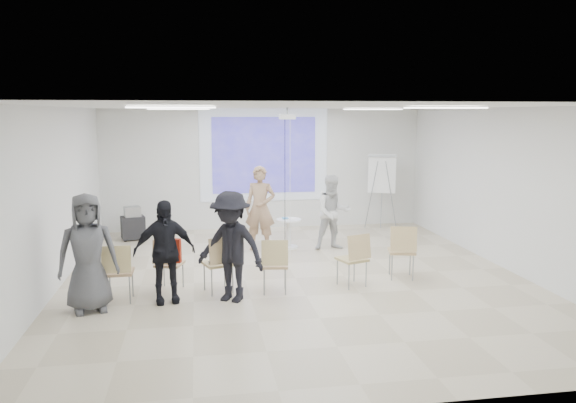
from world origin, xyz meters
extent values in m
cube|color=beige|center=(0.00, 0.00, -0.05)|extent=(8.00, 9.00, 0.10)
cube|color=white|center=(0.00, 0.00, 3.05)|extent=(8.00, 9.00, 0.10)
cube|color=silver|center=(0.00, 4.55, 1.50)|extent=(8.00, 0.10, 3.00)
cube|color=silver|center=(-4.05, 0.00, 1.50)|extent=(0.10, 9.00, 3.00)
cube|color=silver|center=(4.05, 0.00, 1.50)|extent=(0.10, 9.00, 3.00)
cube|color=silver|center=(0.00, 4.49, 1.85)|extent=(3.20, 0.01, 2.30)
cube|color=#3D37BC|center=(0.00, 4.47, 1.85)|extent=(2.60, 0.01, 1.90)
cylinder|color=white|center=(0.25, 2.22, 0.02)|extent=(0.39, 0.39, 0.04)
cylinder|color=white|center=(0.25, 2.22, 0.31)|extent=(0.11, 0.11, 0.58)
cylinder|color=white|center=(0.25, 2.22, 0.62)|extent=(0.54, 0.54, 0.04)
cube|color=white|center=(0.29, 2.20, 0.64)|extent=(0.20, 0.16, 0.01)
cube|color=#419AC5|center=(0.18, 2.27, 0.65)|extent=(0.13, 0.18, 0.01)
imported|color=tan|center=(-0.37, 2.17, 1.02)|extent=(0.87, 0.73, 2.04)
imported|color=silver|center=(1.17, 1.99, 0.88)|extent=(0.88, 0.72, 1.77)
cube|color=silver|center=(-0.19, 2.42, 1.34)|extent=(0.08, 0.13, 0.04)
cube|color=silver|center=(0.99, 2.24, 1.19)|extent=(0.04, 0.12, 0.04)
cube|color=tan|center=(-2.91, -0.76, 0.46)|extent=(0.44, 0.44, 0.04)
cube|color=tan|center=(-2.91, -0.96, 0.72)|extent=(0.43, 0.09, 0.41)
cylinder|color=gray|center=(-3.08, -0.93, 0.22)|extent=(0.02, 0.02, 0.45)
cylinder|color=gray|center=(-2.73, -0.93, 0.22)|extent=(0.02, 0.02, 0.45)
cylinder|color=#92969A|center=(-3.08, -0.58, 0.22)|extent=(0.02, 0.02, 0.45)
cylinder|color=gray|center=(-2.73, -0.58, 0.22)|extent=(0.02, 0.02, 0.45)
cube|color=tan|center=(-2.16, -0.31, 0.44)|extent=(0.51, 0.51, 0.04)
cube|color=tan|center=(-2.22, -0.50, 0.68)|extent=(0.42, 0.20, 0.39)
cylinder|color=gray|center=(-2.37, -0.42, 0.21)|extent=(0.03, 0.03, 0.43)
cylinder|color=gray|center=(-2.05, -0.52, 0.21)|extent=(0.03, 0.03, 0.43)
cylinder|color=gray|center=(-2.27, -0.11, 0.21)|extent=(0.03, 0.03, 0.43)
cylinder|color=gray|center=(-1.95, -0.21, 0.21)|extent=(0.03, 0.03, 0.43)
cube|color=tan|center=(-1.37, -0.55, 0.47)|extent=(0.56, 0.56, 0.04)
cube|color=tan|center=(-1.31, -0.75, 0.74)|extent=(0.45, 0.22, 0.42)
cylinder|color=gray|center=(-1.49, -0.78, 0.23)|extent=(0.03, 0.03, 0.46)
cylinder|color=gray|center=(-1.15, -0.67, 0.23)|extent=(0.03, 0.03, 0.46)
cylinder|color=gray|center=(-1.60, -0.44, 0.23)|extent=(0.03, 0.03, 0.46)
cylinder|color=gray|center=(-1.26, -0.33, 0.23)|extent=(0.03, 0.03, 0.46)
cube|color=tan|center=(-0.47, -0.71, 0.45)|extent=(0.48, 0.48, 0.04)
cube|color=tan|center=(-0.49, -0.91, 0.71)|extent=(0.43, 0.14, 0.40)
cylinder|color=gray|center=(-0.66, -0.86, 0.22)|extent=(0.02, 0.02, 0.44)
cylinder|color=gray|center=(-0.32, -0.91, 0.22)|extent=(0.02, 0.02, 0.44)
cylinder|color=#919499|center=(-0.61, -0.52, 0.22)|extent=(0.02, 0.02, 0.44)
cylinder|color=#979A9F|center=(-0.27, -0.57, 0.22)|extent=(0.02, 0.02, 0.44)
cube|color=tan|center=(0.86, -0.59, 0.46)|extent=(0.55, 0.55, 0.04)
cube|color=tan|center=(0.93, -0.78, 0.72)|extent=(0.43, 0.22, 0.41)
cylinder|color=gray|center=(0.75, -0.81, 0.22)|extent=(0.03, 0.03, 0.45)
cylinder|color=#96999E|center=(1.08, -0.70, 0.22)|extent=(0.03, 0.03, 0.45)
cylinder|color=gray|center=(0.64, -0.48, 0.22)|extent=(0.03, 0.03, 0.45)
cylinder|color=gray|center=(0.97, -0.37, 0.22)|extent=(0.03, 0.03, 0.45)
cube|color=tan|center=(1.86, -0.28, 0.48)|extent=(0.54, 0.54, 0.04)
cube|color=tan|center=(1.81, -0.49, 0.75)|extent=(0.46, 0.19, 0.43)
cylinder|color=gray|center=(1.64, -0.41, 0.24)|extent=(0.03, 0.03, 0.47)
cylinder|color=#95979D|center=(1.99, -0.50, 0.24)|extent=(0.03, 0.03, 0.47)
cylinder|color=gray|center=(1.72, -0.06, 0.24)|extent=(0.03, 0.03, 0.47)
cylinder|color=gray|center=(2.08, -0.14, 0.24)|extent=(0.03, 0.03, 0.47)
cube|color=#B12815|center=(-2.16, -0.53, 0.72)|extent=(0.42, 0.21, 0.39)
imported|color=black|center=(-1.37, -0.53, 0.51)|extent=(0.41, 0.35, 0.03)
imported|color=black|center=(-2.20, -0.92, 0.92)|extent=(1.16, 0.82, 1.83)
imported|color=black|center=(-1.19, -1.02, 0.98)|extent=(1.44, 1.26, 1.95)
imported|color=#55565A|center=(-3.28, -1.14, 0.98)|extent=(1.09, 0.85, 1.97)
cylinder|color=gray|center=(2.60, 3.83, 0.87)|extent=(0.24, 0.31, 1.72)
cylinder|color=gray|center=(3.05, 3.65, 0.87)|extent=(0.38, 0.09, 1.72)
cylinder|color=gray|center=(2.94, 4.03, 0.87)|extent=(0.17, 0.37, 1.71)
cube|color=white|center=(2.87, 3.85, 1.41)|extent=(0.70, 0.44, 0.96)
cube|color=gray|center=(2.88, 3.88, 1.84)|extent=(0.67, 0.32, 0.07)
cube|color=black|center=(-3.16, 3.63, 0.29)|extent=(0.60, 0.52, 0.51)
cube|color=#94979C|center=(-3.16, 3.63, 0.65)|extent=(0.42, 0.39, 0.22)
cylinder|color=black|center=(-3.32, 3.43, 0.03)|extent=(0.07, 0.07, 0.06)
cylinder|color=black|center=(-2.93, 3.53, 0.03)|extent=(0.07, 0.07, 0.06)
cylinder|color=black|center=(-3.40, 3.73, 0.03)|extent=(0.07, 0.07, 0.06)
cylinder|color=black|center=(-3.00, 3.83, 0.03)|extent=(0.07, 0.07, 0.06)
cube|color=white|center=(0.10, 1.50, 2.82)|extent=(0.30, 0.25, 0.10)
cylinder|color=gray|center=(0.10, 1.50, 2.93)|extent=(0.04, 0.04, 0.14)
cylinder|color=black|center=(0.04, 1.42, 1.39)|extent=(0.01, 0.01, 2.77)
cylinder|color=white|center=(0.14, 1.40, 1.39)|extent=(0.01, 0.01, 2.77)
cube|color=white|center=(-2.00, 2.00, 2.97)|extent=(1.20, 0.30, 0.02)
cube|color=white|center=(2.00, 2.00, 2.97)|extent=(1.20, 0.30, 0.02)
cube|color=white|center=(-2.00, -1.50, 2.97)|extent=(1.20, 0.30, 0.02)
cube|color=white|center=(2.00, -1.50, 2.97)|extent=(1.20, 0.30, 0.02)
camera|label=1|loc=(-1.68, -9.46, 2.90)|focal=35.00mm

